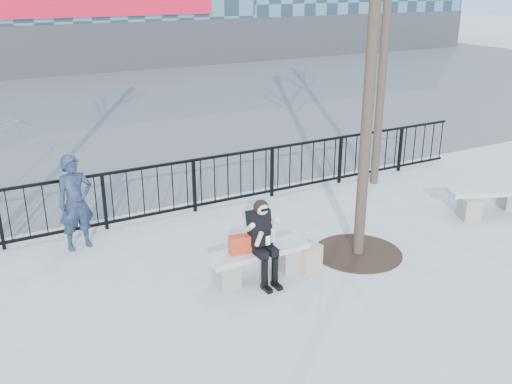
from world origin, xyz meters
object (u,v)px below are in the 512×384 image
bench_main (258,260)px  standing_man (76,203)px  seated_woman (263,242)px  bench_second (491,198)px

bench_main → standing_man: standing_man is taller
seated_woman → standing_man: size_ratio=0.80×
seated_woman → bench_main: bearing=90.0°
seated_woman → standing_man: (-2.21, 2.60, 0.17)m
bench_second → seated_woman: bearing=-155.4°
seated_woman → standing_man: bearing=130.5°
standing_man → bench_second: bearing=-26.0°
seated_woman → standing_man: standing_man is taller
bench_main → bench_second: 5.35m
bench_main → seated_woman: seated_woman is taller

